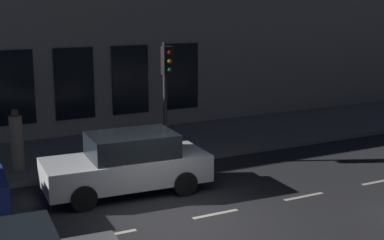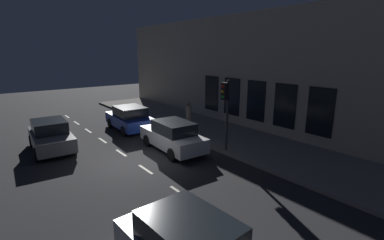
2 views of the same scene
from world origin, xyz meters
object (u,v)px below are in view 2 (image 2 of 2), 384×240
traffic_light (226,102)px  parked_car_2 (173,136)px  parked_car_1 (130,118)px  parked_car_0 (51,136)px  pedestrian_0 (189,117)px

traffic_light → parked_car_2: traffic_light is taller
traffic_light → parked_car_1: 7.48m
traffic_light → parked_car_1: bearing=105.0°
parked_car_1 → parked_car_2: size_ratio=0.96×
parked_car_0 → parked_car_2: bearing=145.1°
parked_car_0 → parked_car_1: 5.10m
traffic_light → parked_car_2: size_ratio=0.83×
parked_car_0 → traffic_light: bearing=142.5°
parked_car_1 → parked_car_2: bearing=-86.6°
pedestrian_0 → traffic_light: bearing=-140.2°
traffic_light → pedestrian_0: (0.95, 4.26, -1.69)m
parked_car_1 → parked_car_0: bearing=-164.6°
traffic_light → parked_car_2: (-1.84, 1.96, -1.88)m
parked_car_1 → traffic_light: bearing=-72.0°
pedestrian_0 → parked_car_2: bearing=-178.0°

